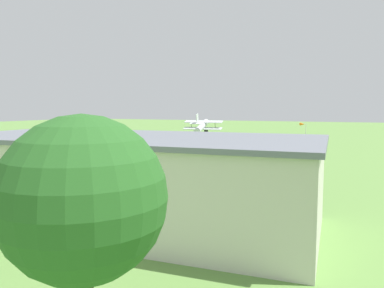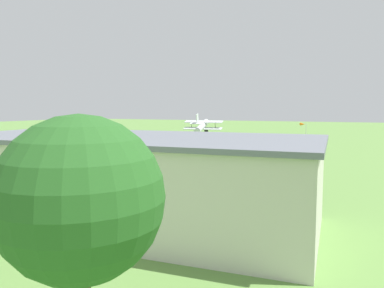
{
  "view_description": "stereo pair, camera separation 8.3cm",
  "coord_description": "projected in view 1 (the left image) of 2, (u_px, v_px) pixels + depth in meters",
  "views": [
    {
      "loc": [
        -20.51,
        65.13,
        9.4
      ],
      "look_at": [
        1.76,
        13.22,
        3.93
      ],
      "focal_mm": 35.11,
      "sensor_mm": 36.0,
      "label": 1
    },
    {
      "loc": [
        -20.59,
        65.09,
        9.4
      ],
      "look_at": [
        1.76,
        13.22,
        3.93
      ],
      "focal_mm": 35.11,
      "sensor_mm": 36.0,
      "label": 2
    }
  ],
  "objects": [
    {
      "name": "tree_behind_hangar_right",
      "position": [
        83.0,
        200.0,
        9.74
      ],
      "size": [
        4.41,
        4.41,
        9.26
      ],
      "color": "brown",
      "rests_on": "ground_plane"
    },
    {
      "name": "person_crossing_taxiway",
      "position": [
        210.0,
        177.0,
        46.57
      ],
      "size": [
        0.53,
        0.53,
        1.55
      ],
      "color": "#33723F",
      "rests_on": "ground_plane"
    },
    {
      "name": "person_beside_truck",
      "position": [
        178.0,
        174.0,
        48.59
      ],
      "size": [
        0.52,
        0.52,
        1.72
      ],
      "color": "navy",
      "rests_on": "ground_plane"
    },
    {
      "name": "person_watching_takeoff",
      "position": [
        267.0,
        185.0,
        42.04
      ],
      "size": [
        0.53,
        0.53,
        1.63
      ],
      "color": "navy",
      "rests_on": "ground_plane"
    },
    {
      "name": "person_near_hangar_door",
      "position": [
        300.0,
        194.0,
        37.59
      ],
      "size": [
        0.53,
        0.53,
        1.57
      ],
      "color": "beige",
      "rests_on": "ground_plane"
    },
    {
      "name": "hangar",
      "position": [
        131.0,
        179.0,
        30.85
      ],
      "size": [
        30.79,
        15.15,
        7.14
      ],
      "color": "beige",
      "rests_on": "ground_plane"
    },
    {
      "name": "windsock",
      "position": [
        303.0,
        126.0,
        77.95
      ],
      "size": [
        1.44,
        1.33,
        6.3
      ],
      "color": "silver",
      "rests_on": "ground_plane"
    },
    {
      "name": "ground_plane",
      "position": [
        229.0,
        159.0,
        68.53
      ],
      "size": [
        400.0,
        400.0,
        0.0
      ],
      "primitive_type": "plane",
      "color": "#608C42"
    },
    {
      "name": "person_by_parked_cars",
      "position": [
        313.0,
        186.0,
        41.6
      ],
      "size": [
        0.43,
        0.43,
        1.52
      ],
      "color": "navy",
      "rests_on": "ground_plane"
    },
    {
      "name": "car_green",
      "position": [
        75.0,
        174.0,
        48.92
      ],
      "size": [
        2.63,
        4.29,
        1.59
      ],
      "color": "#1E6B38",
      "rests_on": "ground_plane"
    },
    {
      "name": "car_yellow",
      "position": [
        28.0,
        170.0,
        51.53
      ],
      "size": [
        2.36,
        4.36,
        1.57
      ],
      "color": "gold",
      "rests_on": "ground_plane"
    },
    {
      "name": "biplane",
      "position": [
        202.0,
        126.0,
        70.5
      ],
      "size": [
        7.57,
        7.63,
        4.28
      ],
      "color": "silver"
    }
  ]
}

